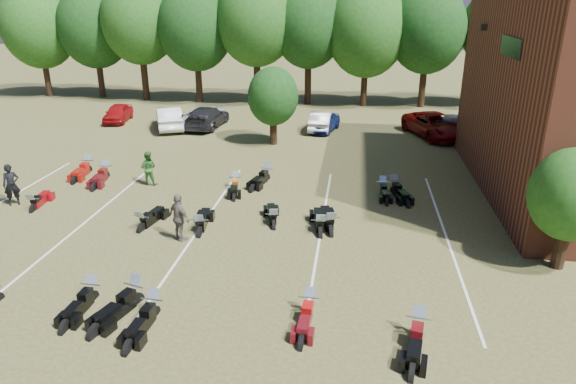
% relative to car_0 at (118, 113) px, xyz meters
% --- Properties ---
extents(ground, '(160.00, 160.00, 0.00)m').
position_rel_car_0_xyz_m(ground, '(14.70, -20.20, -0.66)').
color(ground, brown).
rests_on(ground, ground).
extents(car_0, '(2.13, 4.07, 1.32)m').
position_rel_car_0_xyz_m(car_0, '(0.00, 0.00, 0.00)').
color(car_0, maroon).
rests_on(car_0, ground).
extents(car_1, '(3.47, 5.11, 1.59)m').
position_rel_car_0_xyz_m(car_1, '(4.62, -1.58, 0.14)').
color(car_1, silver).
rests_on(car_1, ground).
extents(car_2, '(3.07, 5.26, 1.38)m').
position_rel_car_0_xyz_m(car_2, '(6.63, -0.56, 0.03)').
color(car_2, '#9B9FA3').
rests_on(car_2, ground).
extents(car_3, '(2.40, 5.27, 1.50)m').
position_rel_car_0_xyz_m(car_3, '(7.20, -0.83, 0.09)').
color(car_3, black).
rests_on(car_3, ground).
extents(car_4, '(2.37, 4.06, 1.30)m').
position_rel_car_0_xyz_m(car_4, '(15.70, -0.81, -0.01)').
color(car_4, '#0C1A54').
rests_on(car_4, ground).
extents(car_5, '(1.62, 4.15, 1.35)m').
position_rel_car_0_xyz_m(car_5, '(15.48, -0.58, 0.01)').
color(car_5, '#A1A29D').
rests_on(car_5, ground).
extents(car_6, '(4.51, 6.22, 1.57)m').
position_rel_car_0_xyz_m(car_6, '(23.23, -1.36, 0.13)').
color(car_6, '#630605').
rests_on(car_6, ground).
extents(car_7, '(3.13, 4.80, 1.29)m').
position_rel_car_0_xyz_m(car_7, '(24.60, -0.06, -0.01)').
color(car_7, '#393A3E').
rests_on(car_7, ground).
extents(person_black, '(0.84, 0.76, 1.93)m').
position_rel_car_0_xyz_m(person_black, '(2.53, -16.38, 0.30)').
color(person_black, black).
rests_on(person_black, ground).
extents(person_green, '(0.86, 0.67, 1.75)m').
position_rel_car_0_xyz_m(person_green, '(7.65, -12.97, 0.22)').
color(person_green, '#295D23').
rests_on(person_green, ground).
extents(person_grey, '(1.21, 1.02, 1.94)m').
position_rel_car_0_xyz_m(person_grey, '(11.30, -18.92, 0.31)').
color(person_grey, '#5A544D').
rests_on(person_grey, ground).
extents(motorcycle_2, '(0.73, 2.17, 1.20)m').
position_rel_car_0_xyz_m(motorcycle_2, '(9.91, -23.39, -0.66)').
color(motorcycle_2, black).
rests_on(motorcycle_2, ground).
extents(motorcycle_3, '(1.41, 2.54, 1.35)m').
position_rel_car_0_xyz_m(motorcycle_3, '(11.34, -23.38, -0.66)').
color(motorcycle_3, black).
rests_on(motorcycle_3, ground).
extents(motorcycle_4, '(0.83, 2.26, 1.24)m').
position_rel_car_0_xyz_m(motorcycle_4, '(12.16, -23.97, -0.66)').
color(motorcycle_4, black).
rests_on(motorcycle_4, ground).
extents(motorcycle_5, '(1.13, 2.42, 1.30)m').
position_rel_car_0_xyz_m(motorcycle_5, '(19.88, -23.91, -0.66)').
color(motorcycle_5, black).
rests_on(motorcycle_5, ground).
extents(motorcycle_6, '(0.77, 2.15, 1.18)m').
position_rel_car_0_xyz_m(motorcycle_6, '(16.76, -23.21, -0.66)').
color(motorcycle_6, '#4F0B10').
rests_on(motorcycle_6, ground).
extents(motorcycle_7, '(0.88, 2.15, 1.17)m').
position_rel_car_0_xyz_m(motorcycle_7, '(3.79, -16.94, -0.66)').
color(motorcycle_7, maroon).
rests_on(motorcycle_7, ground).
extents(motorcycle_9, '(1.11, 2.34, 1.25)m').
position_rel_car_0_xyz_m(motorcycle_9, '(9.42, -18.25, -0.66)').
color(motorcycle_9, black).
rests_on(motorcycle_9, ground).
extents(motorcycle_10, '(1.01, 2.43, 1.31)m').
position_rel_car_0_xyz_m(motorcycle_10, '(11.89, -18.33, -0.66)').
color(motorcycle_10, black).
rests_on(motorcycle_10, ground).
extents(motorcycle_11, '(1.20, 2.31, 1.23)m').
position_rel_car_0_xyz_m(motorcycle_11, '(14.71, -17.23, -0.66)').
color(motorcycle_11, black).
rests_on(motorcycle_11, ground).
extents(motorcycle_12, '(1.10, 2.51, 1.35)m').
position_rel_car_0_xyz_m(motorcycle_12, '(16.69, -17.74, -0.66)').
color(motorcycle_12, black).
rests_on(motorcycle_12, ground).
extents(motorcycle_13, '(1.31, 2.62, 1.40)m').
position_rel_car_0_xyz_m(motorcycle_13, '(17.09, -17.55, -0.66)').
color(motorcycle_13, black).
rests_on(motorcycle_13, ground).
extents(motorcycle_14, '(1.07, 2.52, 1.36)m').
position_rel_car_0_xyz_m(motorcycle_14, '(5.00, -12.34, -0.66)').
color(motorcycle_14, '#45090F').
rests_on(motorcycle_14, ground).
extents(motorcycle_15, '(0.98, 2.48, 1.35)m').
position_rel_car_0_xyz_m(motorcycle_15, '(3.58, -11.54, -0.66)').
color(motorcycle_15, maroon).
rests_on(motorcycle_15, ground).
extents(motorcycle_17, '(1.07, 2.23, 1.19)m').
position_rel_car_0_xyz_m(motorcycle_17, '(12.10, -12.95, -0.66)').
color(motorcycle_17, black).
rests_on(motorcycle_17, ground).
extents(motorcycle_18, '(1.29, 2.46, 1.31)m').
position_rel_car_0_xyz_m(motorcycle_18, '(13.43, -11.57, -0.66)').
color(motorcycle_18, black).
rests_on(motorcycle_18, ground).
extents(motorcycle_19, '(1.39, 2.46, 1.31)m').
position_rel_car_0_xyz_m(motorcycle_19, '(19.90, -12.57, -0.66)').
color(motorcycle_19, black).
rests_on(motorcycle_19, ground).
extents(motorcycle_20, '(0.83, 2.11, 1.15)m').
position_rel_car_0_xyz_m(motorcycle_20, '(19.35, -12.59, -0.66)').
color(motorcycle_20, black).
rests_on(motorcycle_20, ground).
extents(tree_line, '(56.00, 6.00, 9.79)m').
position_rel_car_0_xyz_m(tree_line, '(13.70, 8.80, 5.65)').
color(tree_line, black).
rests_on(tree_line, ground).
extents(young_tree_near_building, '(2.80, 2.80, 4.16)m').
position_rel_car_0_xyz_m(young_tree_near_building, '(25.20, -19.20, 2.09)').
color(young_tree_near_building, black).
rests_on(young_tree_near_building, ground).
extents(young_tree_midfield, '(3.20, 3.20, 4.70)m').
position_rel_car_0_xyz_m(young_tree_midfield, '(12.70, -4.70, 2.43)').
color(young_tree_midfield, black).
rests_on(young_tree_midfield, ground).
extents(parking_lines, '(20.10, 14.00, 0.01)m').
position_rel_car_0_xyz_m(parking_lines, '(11.70, -17.20, -0.65)').
color(parking_lines, silver).
rests_on(parking_lines, ground).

